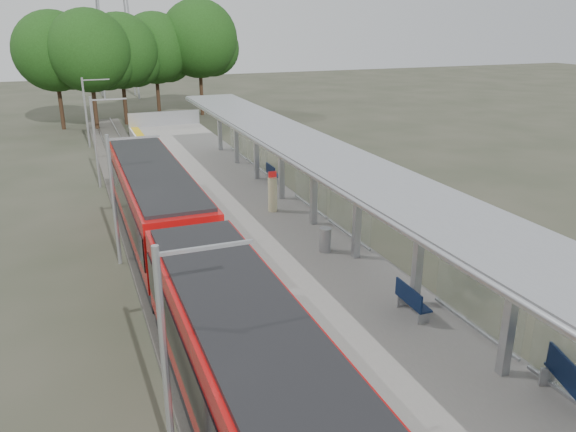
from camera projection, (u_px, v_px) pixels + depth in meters
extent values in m
cube|color=#59544C|center=(160.00, 246.00, 24.75)|extent=(3.00, 70.00, 0.24)
cube|color=gray|center=(257.00, 225.00, 26.17)|extent=(6.00, 50.00, 1.00)
cube|color=gold|center=(202.00, 222.00, 25.13)|extent=(0.60, 50.00, 0.02)
cube|color=#9EA0A5|center=(164.00, 118.00, 47.74)|extent=(6.00, 0.10, 1.20)
cube|color=#B10C0C|center=(257.00, 382.00, 12.00)|extent=(2.65, 13.50, 2.50)
cube|color=black|center=(257.00, 380.00, 11.98)|extent=(2.72, 12.96, 1.20)
cube|color=black|center=(255.00, 329.00, 11.57)|extent=(2.40, 12.82, 0.15)
cube|color=#0B756E|center=(315.00, 374.00, 12.51)|extent=(0.04, 1.30, 2.00)
cube|color=black|center=(158.00, 232.00, 24.92)|extent=(2.50, 13.50, 0.70)
cube|color=#B10C0C|center=(155.00, 198.00, 24.39)|extent=(2.65, 13.50, 2.50)
cube|color=black|center=(155.00, 196.00, 24.37)|extent=(2.72, 12.96, 1.20)
cube|color=black|center=(152.00, 169.00, 23.96)|extent=(2.40, 12.83, 0.15)
cube|color=#0B756E|center=(186.00, 197.00, 24.91)|extent=(0.04, 1.30, 2.00)
cylinder|color=black|center=(179.00, 282.00, 20.87)|extent=(2.20, 0.70, 0.70)
cube|color=black|center=(189.00, 265.00, 18.28)|extent=(2.30, 0.80, 2.40)
cube|color=#9EA0A5|center=(511.00, 313.00, 13.81)|extent=(0.25, 0.25, 3.50)
cube|color=#9EA0A5|center=(418.00, 253.00, 17.32)|extent=(0.25, 0.25, 3.50)
cube|color=#9EA0A5|center=(357.00, 214.00, 20.84)|extent=(0.25, 0.25, 3.50)
cube|color=#9EA0A5|center=(314.00, 186.00, 24.35)|extent=(0.25, 0.25, 3.50)
cube|color=#9EA0A5|center=(281.00, 165.00, 27.87)|extent=(0.25, 0.25, 3.50)
cube|color=#9EA0A5|center=(256.00, 148.00, 31.39)|extent=(0.25, 0.25, 3.50)
cube|color=#9EA0A5|center=(236.00, 135.00, 34.90)|extent=(0.25, 0.25, 3.50)
cube|color=#9EA0A5|center=(220.00, 125.00, 38.42)|extent=(0.25, 0.25, 3.50)
cube|color=gray|center=(326.00, 155.00, 21.85)|extent=(3.20, 38.00, 0.16)
cylinder|color=#9EA0A5|center=(289.00, 160.00, 21.35)|extent=(0.24, 38.00, 0.24)
cube|color=silver|center=(478.00, 293.00, 15.99)|extent=(0.05, 3.70, 2.20)
cube|color=silver|center=(349.00, 210.00, 23.02)|extent=(0.05, 3.70, 2.20)
cube|color=silver|center=(310.00, 184.00, 26.53)|extent=(0.05, 3.70, 2.20)
cube|color=silver|center=(257.00, 150.00, 33.57)|extent=(0.05, 3.70, 2.20)
cube|color=silver|center=(238.00, 137.00, 37.08)|extent=(0.05, 3.70, 2.20)
cylinder|color=#382316|center=(61.00, 104.00, 50.97)|extent=(0.36, 0.36, 4.62)
sphere|color=#1C4B15|center=(54.00, 51.00, 49.44)|extent=(7.02, 7.02, 7.02)
cylinder|color=#382316|center=(95.00, 105.00, 50.07)|extent=(0.36, 0.36, 4.68)
sphere|color=#1C4B15|center=(89.00, 51.00, 48.52)|extent=(7.11, 7.11, 7.11)
cylinder|color=#382316|center=(125.00, 100.00, 53.37)|extent=(0.36, 0.36, 4.54)
sphere|color=#1C4B15|center=(120.00, 51.00, 51.87)|extent=(6.91, 6.91, 6.91)
cylinder|color=#382316|center=(158.00, 95.00, 57.16)|extent=(0.36, 0.36, 4.59)
sphere|color=#1C4B15|center=(155.00, 48.00, 55.64)|extent=(6.98, 6.98, 6.98)
cylinder|color=#382316|center=(201.00, 90.00, 58.60)|extent=(0.36, 0.36, 5.15)
sphere|color=#1C4B15|center=(199.00, 39.00, 56.90)|extent=(7.82, 7.82, 7.82)
cylinder|color=#9EA0A5|center=(165.00, 364.00, 11.86)|extent=(0.16, 0.16, 5.40)
cube|color=#9EA0A5|center=(206.00, 248.00, 11.37)|extent=(2.00, 0.08, 0.08)
cylinder|color=#9EA0A5|center=(114.00, 202.00, 22.40)|extent=(0.16, 0.16, 5.40)
cube|color=#9EA0A5|center=(134.00, 138.00, 21.92)|extent=(2.00, 0.08, 0.08)
cylinder|color=#9EA0A5|center=(95.00, 143.00, 32.95)|extent=(0.16, 0.16, 5.40)
cube|color=#9EA0A5|center=(109.00, 99.00, 32.46)|extent=(2.00, 0.08, 0.08)
cylinder|color=#9EA0A5|center=(86.00, 113.00, 43.50)|extent=(0.16, 0.16, 5.40)
cube|color=#9EA0A5|center=(96.00, 80.00, 43.01)|extent=(2.00, 0.08, 0.08)
cube|color=#0D1E45|center=(573.00, 384.00, 13.14)|extent=(0.99, 1.79, 0.07)
cube|color=#0D1E45|center=(568.00, 373.00, 12.95)|extent=(0.57, 1.66, 0.63)
cube|color=#9EA0A5|center=(549.00, 377.00, 13.83)|extent=(0.46, 0.20, 0.50)
cube|color=#0D1E45|center=(413.00, 302.00, 17.11)|extent=(0.47, 1.45, 0.06)
cube|color=#0D1E45|center=(409.00, 294.00, 16.95)|extent=(0.09, 1.44, 0.53)
cube|color=#9EA0A5|center=(424.00, 317.00, 16.67)|extent=(0.39, 0.07, 0.42)
cube|color=#9EA0A5|center=(403.00, 300.00, 17.69)|extent=(0.39, 0.07, 0.42)
cube|color=#0D1E45|center=(274.00, 174.00, 31.25)|extent=(0.45, 1.42, 0.06)
cube|color=#0D1E45|center=(271.00, 169.00, 31.09)|extent=(0.08, 1.42, 0.52)
cube|color=#9EA0A5|center=(277.00, 180.00, 30.82)|extent=(0.38, 0.06, 0.42)
cube|color=#9EA0A5|center=(270.00, 175.00, 31.82)|extent=(0.38, 0.06, 0.42)
cylinder|color=beige|center=(273.00, 194.00, 26.31)|extent=(0.43, 0.43, 1.63)
cube|color=red|center=(272.00, 174.00, 25.98)|extent=(0.38, 0.09, 0.27)
cylinder|color=#9EA0A5|center=(325.00, 240.00, 21.81)|extent=(0.49, 0.49, 0.96)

